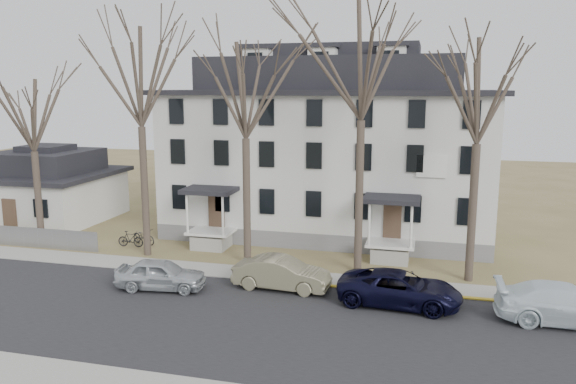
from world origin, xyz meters
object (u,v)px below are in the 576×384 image
(car_navy, at_px, (400,289))
(tree_center, at_px, (363,52))
(tree_bungalow, at_px, (31,110))
(car_silver, at_px, (161,275))
(car_white, at_px, (566,305))
(boarding_house, at_px, (330,150))
(car_tan, at_px, (282,274))
(tree_mid_left, at_px, (245,83))
(bicycle_left, at_px, (144,237))
(tree_far_left, at_px, (139,70))
(small_house, at_px, (49,189))
(tree_mid_right, at_px, (480,83))
(bicycle_right, at_px, (131,240))

(car_navy, bearing_deg, tree_center, 33.95)
(tree_bungalow, bearing_deg, car_silver, -25.57)
(car_white, bearing_deg, boarding_house, 42.19)
(car_white, bearing_deg, car_tan, 84.16)
(tree_mid_left, xyz_separation_m, bicycle_left, (-7.23, 1.84, -9.13))
(tree_mid_left, relative_size, car_silver, 3.03)
(car_navy, bearing_deg, tree_far_left, 78.21)
(car_silver, bearing_deg, tree_center, -67.61)
(tree_mid_left, bearing_deg, tree_center, 0.00)
(car_white, bearing_deg, car_silver, 90.29)
(small_house, bearing_deg, tree_mid_right, -12.27)
(boarding_house, distance_m, car_white, 18.01)
(tree_far_left, xyz_separation_m, tree_mid_left, (6.00, 0.00, -0.74))
(boarding_house, distance_m, car_navy, 14.23)
(car_tan, bearing_deg, tree_far_left, 71.32)
(bicycle_left, height_order, bicycle_right, bicycle_right)
(tree_bungalow, distance_m, car_navy, 22.99)
(car_navy, height_order, car_white, car_white)
(small_house, distance_m, tree_mid_right, 30.08)
(car_silver, height_order, bicycle_right, car_silver)
(tree_bungalow, relative_size, car_tan, 2.36)
(car_tan, bearing_deg, bicycle_right, 69.32)
(tree_bungalow, bearing_deg, boarding_house, 27.01)
(tree_mid_right, bearing_deg, tree_far_left, 180.00)
(boarding_house, xyz_separation_m, car_navy, (5.37, -12.33, -4.64))
(boarding_house, height_order, car_tan, boarding_house)
(boarding_house, height_order, car_navy, boarding_house)
(boarding_house, xyz_separation_m, car_white, (11.97, -12.65, -4.58))
(small_house, bearing_deg, car_silver, -37.83)
(small_house, relative_size, tree_mid_right, 0.68)
(boarding_house, distance_m, car_tan, 12.56)
(tree_far_left, distance_m, bicycle_left, 10.12)
(boarding_house, xyz_separation_m, tree_far_left, (-9.00, -8.15, 4.96))
(car_tan, height_order, bicycle_left, car_tan)
(car_white, height_order, bicycle_right, car_white)
(small_house, distance_m, car_white, 33.74)
(tree_center, xyz_separation_m, bicycle_right, (-13.70, 1.10, -10.60))
(car_navy, bearing_deg, car_tan, 87.59)
(tree_bungalow, xyz_separation_m, bicycle_right, (5.30, 1.10, -7.64))
(car_tan, bearing_deg, car_navy, -93.87)
(small_house, bearing_deg, bicycle_left, -24.03)
(small_house, xyz_separation_m, car_silver, (14.37, -11.16, -1.53))
(small_house, distance_m, tree_far_left, 15.00)
(car_silver, bearing_deg, bicycle_left, 26.58)
(tree_mid_left, distance_m, bicycle_left, 11.79)
(car_silver, relative_size, bicycle_right, 2.64)
(small_house, distance_m, bicycle_left, 10.84)
(tree_center, height_order, car_silver, tree_center)
(tree_center, distance_m, car_silver, 14.37)
(tree_mid_right, distance_m, car_silver, 17.42)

